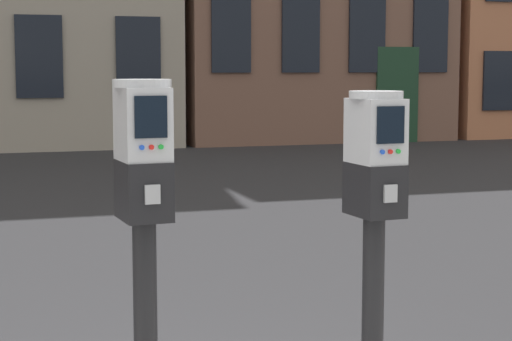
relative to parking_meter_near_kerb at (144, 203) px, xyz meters
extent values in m
cube|color=black|center=(0.00, 0.00, 0.05)|extent=(0.19, 0.25, 0.22)
cube|color=#A5A8AD|center=(0.01, -0.12, 0.05)|extent=(0.06, 0.02, 0.07)
cube|color=#B7BABF|center=(0.00, 0.00, 0.29)|extent=(0.18, 0.24, 0.27)
cube|color=black|center=(0.01, -0.12, 0.32)|extent=(0.12, 0.02, 0.15)
cylinder|color=blue|center=(-0.03, -0.12, 0.22)|extent=(0.02, 0.01, 0.02)
cylinder|color=red|center=(0.01, -0.12, 0.22)|extent=(0.02, 0.01, 0.02)
cylinder|color=green|center=(0.04, -0.12, 0.22)|extent=(0.02, 0.01, 0.02)
cylinder|color=#B7BABF|center=(0.00, 0.00, 0.44)|extent=(0.23, 0.23, 0.03)
cylinder|color=black|center=(0.94, 0.00, -0.55)|extent=(0.10, 0.10, 0.92)
cube|color=black|center=(0.94, 0.00, 0.01)|extent=(0.19, 0.25, 0.21)
cube|color=#A5A8AD|center=(0.95, -0.12, 0.01)|extent=(0.06, 0.02, 0.07)
cube|color=#B7BABF|center=(0.94, 0.00, 0.25)|extent=(0.18, 0.24, 0.26)
cube|color=black|center=(0.95, -0.12, 0.28)|extent=(0.12, 0.02, 0.15)
cylinder|color=blue|center=(0.91, -0.12, 0.17)|extent=(0.02, 0.01, 0.02)
cylinder|color=red|center=(0.95, -0.12, 0.17)|extent=(0.02, 0.01, 0.02)
cylinder|color=green|center=(0.98, -0.12, 0.17)|extent=(0.02, 0.01, 0.02)
cylinder|color=#B7BABF|center=(0.94, 0.00, 0.39)|extent=(0.23, 0.23, 0.03)
cube|color=black|center=(0.77, 14.74, 0.71)|extent=(0.90, 0.06, 1.60)
cube|color=black|center=(2.71, 14.74, 0.71)|extent=(0.90, 0.06, 1.60)
cube|color=black|center=(4.64, 14.74, 1.19)|extent=(0.84, 0.06, 1.60)
cube|color=black|center=(6.17, 14.74, 1.19)|extent=(0.84, 0.06, 1.60)
cube|color=black|center=(7.70, 14.74, 1.19)|extent=(0.84, 0.06, 1.60)
cube|color=black|center=(9.24, 14.74, 1.19)|extent=(0.84, 0.06, 1.60)
cube|color=#193823|center=(8.45, 14.74, -0.10)|extent=(1.00, 0.07, 2.10)
cube|color=black|center=(11.05, 14.74, 0.20)|extent=(0.89, 0.06, 1.35)
camera|label=1|loc=(-0.62, -3.28, 0.50)|focal=63.37mm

